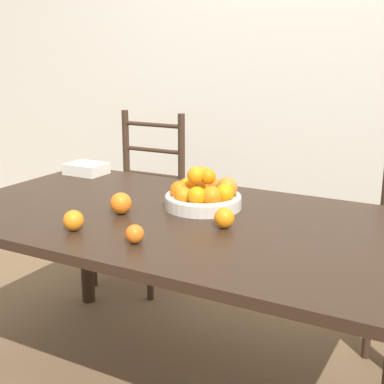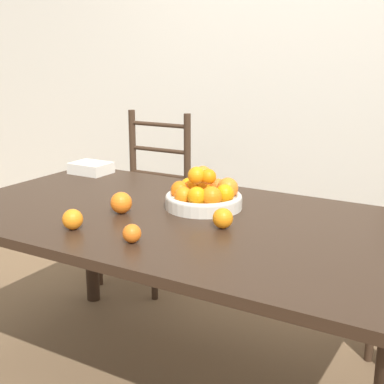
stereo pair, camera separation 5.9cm
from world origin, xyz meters
The scene contains 9 objects.
wall_back centered at (0.00, 1.55, 1.30)m, with size 8.00×0.06×2.60m.
dining_table centered at (0.00, 0.00, 0.64)m, with size 1.82×1.00×0.72m.
fruit_bowl centered at (0.02, 0.13, 0.77)m, with size 0.30×0.30×0.17m.
orange_loose_0 centered at (-0.24, -0.32, 0.76)m, with size 0.07×0.07×0.07m.
orange_loose_1 centered at (0.19, -0.05, 0.76)m, with size 0.07×0.07×0.07m.
orange_loose_2 centered at (0.01, -0.32, 0.75)m, with size 0.06×0.06×0.06m.
orange_loose_3 centered at (-0.21, -0.09, 0.76)m, with size 0.08×0.08×0.08m.
chair_left centered at (-0.74, 0.82, 0.46)m, with size 0.43×0.41×0.97m.
book_stack centered at (-0.76, 0.37, 0.75)m, with size 0.19×0.15×0.05m.
Camera 2 is at (0.99, -1.60, 1.32)m, focal length 50.00 mm.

